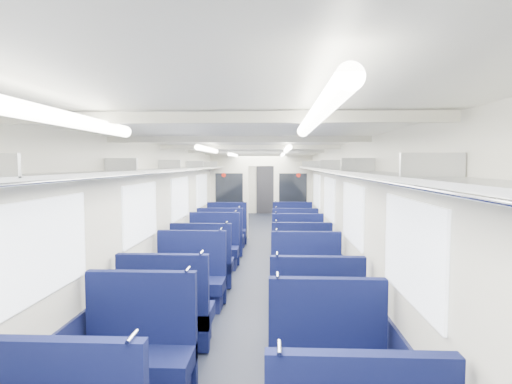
{
  "coord_description": "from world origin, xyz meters",
  "views": [
    {
      "loc": [
        0.38,
        -8.27,
        2.06
      ],
      "look_at": [
        -0.15,
        3.49,
        1.26
      ],
      "focal_mm": 29.26,
      "sensor_mm": 36.0,
      "label": 1
    }
  ],
  "objects_px": {
    "seat_8": "(167,317)",
    "seat_13": "(301,265)",
    "end_door": "(266,189)",
    "seat_17": "(295,241)",
    "seat_10": "(190,283)",
    "seat_11": "(306,285)",
    "seat_7": "(329,371)",
    "seat_18": "(226,232)",
    "seat_15": "(298,253)",
    "seat_14": "(214,250)",
    "bulkhead": "(261,194)",
    "seat_9": "(316,321)",
    "seat_16": "(221,240)",
    "seat_6": "(138,358)",
    "seat_12": "(202,266)",
    "seat_19": "(292,232)"
  },
  "relations": [
    {
      "from": "seat_8",
      "to": "seat_13",
      "type": "bearing_deg",
      "value": 56.37
    },
    {
      "from": "end_door",
      "to": "seat_17",
      "type": "relative_size",
      "value": 1.78
    },
    {
      "from": "seat_10",
      "to": "seat_11",
      "type": "distance_m",
      "value": 1.66
    },
    {
      "from": "seat_7",
      "to": "seat_18",
      "type": "xyz_separation_m",
      "value": [
        -1.66,
        6.94,
        0.0
      ]
    },
    {
      "from": "seat_10",
      "to": "seat_15",
      "type": "height_order",
      "value": "same"
    },
    {
      "from": "end_door",
      "to": "seat_7",
      "type": "bearing_deg",
      "value": -86.57
    },
    {
      "from": "seat_10",
      "to": "seat_14",
      "type": "bearing_deg",
      "value": 90.0
    },
    {
      "from": "seat_11",
      "to": "seat_13",
      "type": "bearing_deg",
      "value": 90.0
    },
    {
      "from": "bulkhead",
      "to": "seat_10",
      "type": "distance_m",
      "value": 5.75
    },
    {
      "from": "seat_18",
      "to": "seat_13",
      "type": "bearing_deg",
      "value": -63.24
    },
    {
      "from": "seat_11",
      "to": "seat_14",
      "type": "distance_m",
      "value": 2.85
    },
    {
      "from": "seat_9",
      "to": "seat_16",
      "type": "xyz_separation_m",
      "value": [
        -1.66,
        4.72,
        0.0
      ]
    },
    {
      "from": "seat_8",
      "to": "seat_9",
      "type": "distance_m",
      "value": 1.66
    },
    {
      "from": "seat_7",
      "to": "seat_17",
      "type": "xyz_separation_m",
      "value": [
        0.0,
        5.86,
        0.0
      ]
    },
    {
      "from": "seat_9",
      "to": "seat_18",
      "type": "distance_m",
      "value": 6.05
    },
    {
      "from": "seat_14",
      "to": "seat_18",
      "type": "relative_size",
      "value": 1.0
    },
    {
      "from": "seat_6",
      "to": "seat_9",
      "type": "xyz_separation_m",
      "value": [
        1.66,
        0.96,
        0.0
      ]
    },
    {
      "from": "bulkhead",
      "to": "seat_15",
      "type": "height_order",
      "value": "bulkhead"
    },
    {
      "from": "seat_7",
      "to": "seat_9",
      "type": "xyz_separation_m",
      "value": [
        0.0,
        1.11,
        0.0
      ]
    },
    {
      "from": "seat_7",
      "to": "seat_9",
      "type": "relative_size",
      "value": 1.0
    },
    {
      "from": "seat_17",
      "to": "seat_18",
      "type": "height_order",
      "value": "same"
    },
    {
      "from": "seat_9",
      "to": "seat_8",
      "type": "bearing_deg",
      "value": 178.77
    },
    {
      "from": "seat_12",
      "to": "seat_16",
      "type": "distance_m",
      "value": 2.36
    },
    {
      "from": "seat_17",
      "to": "seat_9",
      "type": "bearing_deg",
      "value": -90.0
    },
    {
      "from": "seat_7",
      "to": "seat_17",
      "type": "height_order",
      "value": "same"
    },
    {
      "from": "seat_13",
      "to": "seat_17",
      "type": "xyz_separation_m",
      "value": [
        0.0,
        2.21,
        0.0
      ]
    },
    {
      "from": "seat_11",
      "to": "seat_16",
      "type": "xyz_separation_m",
      "value": [
        -1.66,
        3.39,
        0.0
      ]
    },
    {
      "from": "seat_12",
      "to": "seat_19",
      "type": "xyz_separation_m",
      "value": [
        1.66,
        3.62,
        0.0
      ]
    },
    {
      "from": "seat_11",
      "to": "seat_14",
      "type": "relative_size",
      "value": 1.0
    },
    {
      "from": "bulkhead",
      "to": "seat_19",
      "type": "bearing_deg",
      "value": -50.14
    },
    {
      "from": "seat_10",
      "to": "seat_14",
      "type": "xyz_separation_m",
      "value": [
        0.0,
        2.29,
        0.0
      ]
    },
    {
      "from": "seat_11",
      "to": "seat_12",
      "type": "xyz_separation_m",
      "value": [
        -1.66,
        1.03,
        0.0
      ]
    },
    {
      "from": "seat_18",
      "to": "seat_19",
      "type": "distance_m",
      "value": 1.67
    },
    {
      "from": "bulkhead",
      "to": "seat_14",
      "type": "distance_m",
      "value": 3.55
    },
    {
      "from": "seat_17",
      "to": "seat_18",
      "type": "relative_size",
      "value": 1.0
    },
    {
      "from": "end_door",
      "to": "seat_12",
      "type": "bearing_deg",
      "value": -94.57
    },
    {
      "from": "seat_6",
      "to": "seat_7",
      "type": "distance_m",
      "value": 1.67
    },
    {
      "from": "seat_9",
      "to": "seat_17",
      "type": "relative_size",
      "value": 1.0
    },
    {
      "from": "seat_12",
      "to": "seat_15",
      "type": "distance_m",
      "value": 2.01
    },
    {
      "from": "seat_8",
      "to": "seat_12",
      "type": "distance_m",
      "value": 2.32
    },
    {
      "from": "seat_19",
      "to": "seat_13",
      "type": "bearing_deg",
      "value": -90.0
    },
    {
      "from": "seat_10",
      "to": "seat_15",
      "type": "relative_size",
      "value": 1.0
    },
    {
      "from": "seat_10",
      "to": "seat_6",
      "type": "bearing_deg",
      "value": -90.0
    },
    {
      "from": "seat_9",
      "to": "seat_10",
      "type": "xyz_separation_m",
      "value": [
        -1.66,
        1.35,
        0.0
      ]
    },
    {
      "from": "seat_8",
      "to": "seat_17",
      "type": "xyz_separation_m",
      "value": [
        1.66,
        4.71,
        0.0
      ]
    },
    {
      "from": "seat_19",
      "to": "seat_11",
      "type": "bearing_deg",
      "value": -90.0
    },
    {
      "from": "seat_16",
      "to": "seat_19",
      "type": "height_order",
      "value": "same"
    },
    {
      "from": "seat_9",
      "to": "seat_10",
      "type": "height_order",
      "value": "same"
    },
    {
      "from": "seat_14",
      "to": "seat_17",
      "type": "relative_size",
      "value": 1.0
    },
    {
      "from": "seat_19",
      "to": "seat_18",
      "type": "bearing_deg",
      "value": -174.65
    }
  ]
}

